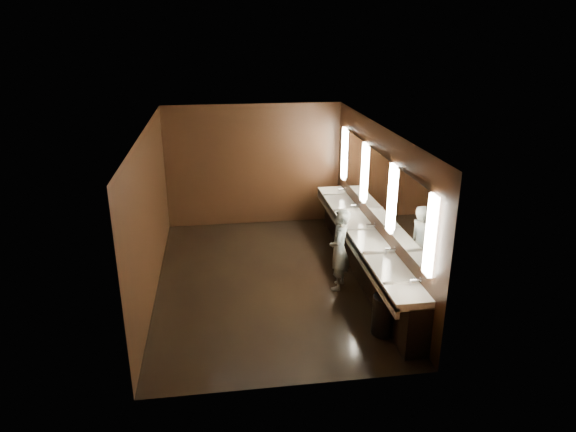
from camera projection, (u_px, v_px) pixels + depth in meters
The scene contains 10 objects.
floor at pixel (268, 280), 9.46m from camera, with size 6.00×6.00×0.00m, color black.
ceiling at pixel (266, 129), 8.49m from camera, with size 4.00×6.00×0.02m, color #2D2D2B.
wall_back at pixel (253, 165), 11.76m from camera, with size 4.00×0.02×2.80m, color black.
wall_front at pixel (292, 290), 6.19m from camera, with size 4.00×0.02×2.80m, color black.
wall_left at pixel (150, 214), 8.71m from camera, with size 0.02×6.00×2.80m, color black.
wall_right at pixel (377, 203), 9.24m from camera, with size 0.02×6.00×2.80m, color black.
sink_counter at pixel (363, 250), 9.53m from camera, with size 0.55×5.40×1.01m.
mirror_band at pixel (377, 185), 9.12m from camera, with size 0.06×5.03×1.15m.
person at pixel (339, 250), 8.96m from camera, with size 0.54×0.35×1.47m, color #81A8C1.
trash_bin at pixel (385, 315), 7.73m from camera, with size 0.40×0.40×0.62m, color black.
Camera 1 is at (-0.83, -8.43, 4.39)m, focal length 32.00 mm.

